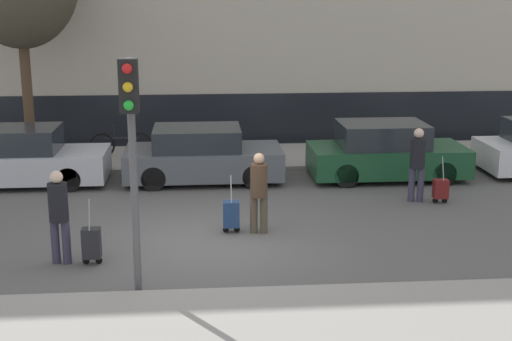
{
  "coord_description": "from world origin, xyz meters",
  "views": [
    {
      "loc": [
        -0.16,
        -12.99,
        4.63
      ],
      "look_at": [
        1.05,
        1.8,
        0.95
      ],
      "focal_mm": 50.0,
      "sensor_mm": 36.0,
      "label": 1
    }
  ],
  "objects_px": {
    "trolley_center": "(231,214)",
    "pedestrian_right": "(417,160)",
    "trolley_left": "(91,243)",
    "pedestrian_center": "(259,188)",
    "traffic_light": "(131,130)",
    "parked_bicycle": "(121,145)",
    "trolley_right": "(441,189)",
    "parked_car_0": "(15,158)",
    "parked_car_2": "(386,153)",
    "parked_car_1": "(202,156)",
    "pedestrian_left": "(59,211)"
  },
  "relations": [
    {
      "from": "parked_car_0",
      "to": "pedestrian_right",
      "type": "bearing_deg",
      "value": -13.63
    },
    {
      "from": "trolley_left",
      "to": "trolley_center",
      "type": "relative_size",
      "value": 1.01
    },
    {
      "from": "pedestrian_center",
      "to": "pedestrian_right",
      "type": "distance_m",
      "value": 4.24
    },
    {
      "from": "trolley_right",
      "to": "parked_car_0",
      "type": "bearing_deg",
      "value": 166.15
    },
    {
      "from": "trolley_center",
      "to": "traffic_light",
      "type": "xyz_separation_m",
      "value": [
        -1.62,
        -2.89,
        2.28
      ]
    },
    {
      "from": "parked_car_0",
      "to": "traffic_light",
      "type": "height_order",
      "value": "traffic_light"
    },
    {
      "from": "traffic_light",
      "to": "parked_bicycle",
      "type": "xyz_separation_m",
      "value": [
        -1.19,
        9.35,
        -2.16
      ]
    },
    {
      "from": "trolley_right",
      "to": "parked_bicycle",
      "type": "height_order",
      "value": "trolley_right"
    },
    {
      "from": "parked_car_2",
      "to": "pedestrian_right",
      "type": "height_order",
      "value": "pedestrian_right"
    },
    {
      "from": "parked_car_0",
      "to": "parked_bicycle",
      "type": "bearing_deg",
      "value": 44.44
    },
    {
      "from": "pedestrian_right",
      "to": "trolley_left",
      "type": "bearing_deg",
      "value": 44.02
    },
    {
      "from": "pedestrian_center",
      "to": "trolley_right",
      "type": "xyz_separation_m",
      "value": [
        4.3,
        1.75,
        -0.59
      ]
    },
    {
      "from": "pedestrian_center",
      "to": "parked_bicycle",
      "type": "relative_size",
      "value": 0.92
    },
    {
      "from": "parked_bicycle",
      "to": "parked_car_1",
      "type": "bearing_deg",
      "value": -45.76
    },
    {
      "from": "trolley_center",
      "to": "traffic_light",
      "type": "height_order",
      "value": "traffic_light"
    },
    {
      "from": "pedestrian_left",
      "to": "parked_car_1",
      "type": "bearing_deg",
      "value": -105.38
    },
    {
      "from": "trolley_center",
      "to": "trolley_right",
      "type": "bearing_deg",
      "value": 19.09
    },
    {
      "from": "trolley_center",
      "to": "pedestrian_right",
      "type": "height_order",
      "value": "pedestrian_right"
    },
    {
      "from": "parked_car_2",
      "to": "trolley_center",
      "type": "relative_size",
      "value": 3.35
    },
    {
      "from": "trolley_right",
      "to": "traffic_light",
      "type": "distance_m",
      "value": 8.25
    },
    {
      "from": "trolley_left",
      "to": "trolley_right",
      "type": "height_order",
      "value": "trolley_left"
    },
    {
      "from": "pedestrian_center",
      "to": "trolley_center",
      "type": "bearing_deg",
      "value": -179.94
    },
    {
      "from": "parked_car_0",
      "to": "trolley_center",
      "type": "distance_m",
      "value": 6.64
    },
    {
      "from": "parked_car_1",
      "to": "trolley_center",
      "type": "distance_m",
      "value": 4.17
    },
    {
      "from": "traffic_light",
      "to": "parked_car_0",
      "type": "bearing_deg",
      "value": 116.76
    },
    {
      "from": "pedestrian_right",
      "to": "traffic_light",
      "type": "bearing_deg",
      "value": 56.42
    },
    {
      "from": "parked_car_2",
      "to": "pedestrian_center",
      "type": "distance_m",
      "value": 5.47
    },
    {
      "from": "trolley_center",
      "to": "pedestrian_center",
      "type": "bearing_deg",
      "value": -7.74
    },
    {
      "from": "trolley_left",
      "to": "trolley_right",
      "type": "distance_m",
      "value": 8.03
    },
    {
      "from": "trolley_right",
      "to": "parked_car_2",
      "type": "bearing_deg",
      "value": 106.09
    },
    {
      "from": "parked_car_1",
      "to": "trolley_center",
      "type": "relative_size",
      "value": 3.34
    },
    {
      "from": "parked_car_2",
      "to": "traffic_light",
      "type": "bearing_deg",
      "value": -129.96
    },
    {
      "from": "traffic_light",
      "to": "parked_bicycle",
      "type": "bearing_deg",
      "value": 97.26
    },
    {
      "from": "pedestrian_center",
      "to": "pedestrian_right",
      "type": "height_order",
      "value": "pedestrian_right"
    },
    {
      "from": "trolley_center",
      "to": "trolley_right",
      "type": "height_order",
      "value": "trolley_center"
    },
    {
      "from": "trolley_left",
      "to": "pedestrian_right",
      "type": "height_order",
      "value": "pedestrian_right"
    },
    {
      "from": "traffic_light",
      "to": "trolley_center",
      "type": "bearing_deg",
      "value": 60.69
    },
    {
      "from": "trolley_center",
      "to": "parked_bicycle",
      "type": "bearing_deg",
      "value": 113.55
    },
    {
      "from": "trolley_center",
      "to": "parked_car_0",
      "type": "bearing_deg",
      "value": 141.29
    },
    {
      "from": "parked_car_0",
      "to": "pedestrian_center",
      "type": "distance_m",
      "value": 7.11
    },
    {
      "from": "parked_car_2",
      "to": "pedestrian_right",
      "type": "relative_size",
      "value": 2.32
    },
    {
      "from": "pedestrian_center",
      "to": "parked_bicycle",
      "type": "distance_m",
      "value": 7.36
    },
    {
      "from": "trolley_center",
      "to": "trolley_left",
      "type": "bearing_deg",
      "value": -149.01
    },
    {
      "from": "parked_car_2",
      "to": "trolley_left",
      "type": "distance_m",
      "value": 8.69
    },
    {
      "from": "pedestrian_left",
      "to": "pedestrian_right",
      "type": "relative_size",
      "value": 0.99
    },
    {
      "from": "trolley_center",
      "to": "parked_bicycle",
      "type": "relative_size",
      "value": 0.67
    },
    {
      "from": "parked_car_1",
      "to": "trolley_left",
      "type": "distance_m",
      "value": 5.99
    },
    {
      "from": "traffic_light",
      "to": "parked_car_1",
      "type": "bearing_deg",
      "value": 81.24
    },
    {
      "from": "trolley_left",
      "to": "parked_bicycle",
      "type": "distance_m",
      "value": 7.98
    },
    {
      "from": "parked_car_2",
      "to": "parked_bicycle",
      "type": "distance_m",
      "value": 7.4
    }
  ]
}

